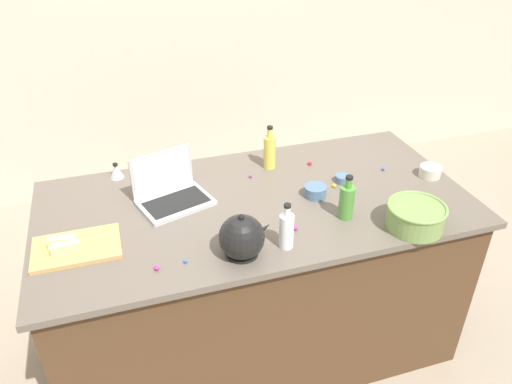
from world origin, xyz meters
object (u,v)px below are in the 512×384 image
kettle (242,238)px  bottle_vinegar (286,230)px  kitchen_timer (116,171)px  laptop (171,192)px  mixing_bowl_large (416,216)px  butter_stick_right (62,241)px  bottle_olive (347,201)px  butter_stick_left (65,247)px  ramekin_medium (315,191)px  ramekin_small (430,171)px  cutting_board (77,248)px  bottle_oil (270,151)px  ramekin_wide (342,179)px

kettle → bottle_vinegar: bearing=-1.9°
kitchen_timer → laptop: bearing=-52.8°
mixing_bowl_large → butter_stick_right: (-1.41, 0.29, -0.02)m
bottle_olive → kitchen_timer: bearing=144.9°
butter_stick_left → ramekin_medium: size_ratio=1.07×
ramekin_small → bottle_olive: bearing=-160.7°
laptop → kettle: laptop is taller
laptop → ramekin_medium: size_ratio=3.51×
mixing_bowl_large → cutting_board: size_ratio=0.73×
bottle_oil → butter_stick_right: size_ratio=2.06×
bottle_oil → butter_stick_right: (-0.99, -0.39, -0.05)m
bottle_oil → ramekin_wide: size_ratio=3.23×
bottle_oil → ramekin_wide: bottle_oil is taller
laptop → mixing_bowl_large: size_ratio=1.46×
butter_stick_right → ramekin_wide: (1.28, 0.14, -0.02)m
kettle → kitchen_timer: size_ratio=2.77×
laptop → ramekin_small: (1.26, -0.16, -0.02)m
bottle_olive → ramekin_small: size_ratio=1.93×
cutting_board → kitchen_timer: 0.57m
kitchen_timer → cutting_board: bearing=-109.9°
mixing_bowl_large → ramekin_wide: mixing_bowl_large is taller
kettle → cutting_board: (-0.62, 0.22, -0.07)m
laptop → ramekin_small: 1.27m
kettle → ramekin_small: size_ratio=2.02×
butter_stick_left → kitchen_timer: 0.60m
mixing_bowl_large → ramekin_small: bearing=48.1°
mixing_bowl_large → bottle_olive: size_ratio=1.21×
bottle_olive → butter_stick_left: (-1.15, 0.09, -0.05)m
butter_stick_right → mixing_bowl_large: bearing=-11.7°
laptop → bottle_olive: laptop is taller
laptop → ramekin_medium: laptop is taller
bottle_vinegar → ramekin_small: (0.87, 0.31, -0.05)m
bottle_oil → cutting_board: 1.03m
bottle_oil → butter_stick_left: bottle_oil is taller
butter_stick_left → butter_stick_right: size_ratio=1.00×
butter_stick_left → ramekin_small: butter_stick_left is taller
kettle → ramekin_small: (1.06, 0.30, -0.05)m
laptop → kettle: (0.20, -0.46, 0.03)m
ramekin_small → cutting_board: bearing=-177.2°
laptop → bottle_oil: bottle_oil is taller
kettle → ramekin_small: bearing=16.1°
kettle → ramekin_medium: (0.44, 0.31, -0.05)m
bottle_vinegar → kitchen_timer: bottle_vinegar is taller
mixing_bowl_large → bottle_vinegar: bearing=175.9°
laptop → bottle_vinegar: size_ratio=1.80×
bottle_oil → ramekin_wide: 0.39m
mixing_bowl_large → cutting_board: (-1.36, 0.27, -0.05)m
mixing_bowl_large → butter_stick_left: bearing=170.0°
kitchen_timer → ramekin_wide: bearing=-19.7°
bottle_vinegar → kitchen_timer: 0.97m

